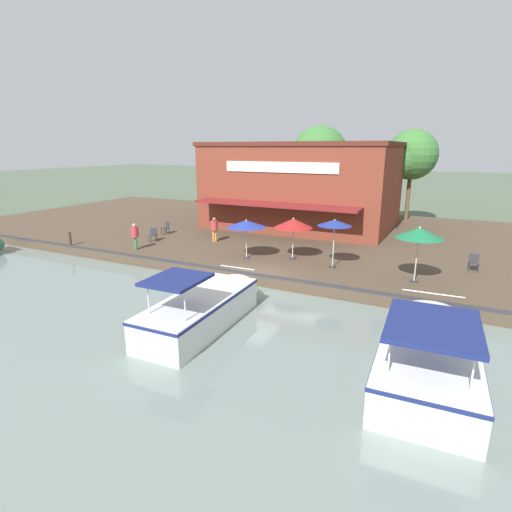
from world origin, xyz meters
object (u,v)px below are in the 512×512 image
object	(u,v)px
mooring_post	(70,239)
cafe_chair_beside_entrance	(474,262)
patio_umbrella_back_row	(335,223)
tree_behind_restaurant	(316,156)
patio_umbrella_near_quay_edge	(419,233)
person_at_quay_edge	(135,233)
cafe_chair_back_row_seat	(153,234)
motorboat_distant_upstream	(428,346)
tree_upstream_bank	(410,156)
cafe_chair_far_corner_seat	(166,227)
motorboat_mid_row	(209,305)
waterfront_restaurant	(304,184)
patio_umbrella_mid_patio_right	(246,224)
person_near_entrance	(214,227)
patio_umbrella_by_entrance	(293,223)

from	to	relation	value
mooring_post	cafe_chair_beside_entrance	bearing A→B (deg)	103.07
patio_umbrella_back_row	tree_behind_restaurant	distance (m)	16.77
patio_umbrella_near_quay_edge	person_at_quay_edge	distance (m)	15.90
patio_umbrella_near_quay_edge	tree_behind_restaurant	size ratio (longest dim) A/B	0.33
cafe_chair_back_row_seat	motorboat_distant_upstream	bearing A→B (deg)	65.64
cafe_chair_back_row_seat	tree_upstream_bank	bearing A→B (deg)	139.45
person_at_quay_edge	cafe_chair_back_row_seat	bearing A→B (deg)	-167.20
patio_umbrella_near_quay_edge	cafe_chair_far_corner_seat	size ratio (longest dim) A/B	3.05
patio_umbrella_near_quay_edge	tree_behind_restaurant	bearing A→B (deg)	-147.60
tree_upstream_bank	patio_umbrella_back_row	bearing A→B (deg)	-5.23
cafe_chair_beside_entrance	motorboat_mid_row	size ratio (longest dim) A/B	0.13
waterfront_restaurant	cafe_chair_back_row_seat	size ratio (longest dim) A/B	16.31
cafe_chair_beside_entrance	tree_upstream_bank	size ratio (longest dim) A/B	0.11
patio_umbrella_mid_patio_right	tree_behind_restaurant	world-z (taller)	tree_behind_restaurant
person_near_entrance	motorboat_mid_row	size ratio (longest dim) A/B	0.24
motorboat_distant_upstream	motorboat_mid_row	bearing A→B (deg)	-88.70
patio_umbrella_mid_patio_right	person_at_quay_edge	world-z (taller)	patio_umbrella_mid_patio_right
person_at_quay_edge	motorboat_mid_row	bearing A→B (deg)	57.18
cafe_chair_beside_entrance	motorboat_mid_row	bearing A→B (deg)	-42.78
cafe_chair_back_row_seat	person_at_quay_edge	size ratio (longest dim) A/B	0.53
cafe_chair_beside_entrance	motorboat_mid_row	xyz separation A→B (m)	(10.01, -9.26, -0.34)
person_near_entrance	motorboat_mid_row	bearing A→B (deg)	30.93
patio_umbrella_near_quay_edge	motorboat_distant_upstream	bearing A→B (deg)	8.79
tree_behind_restaurant	patio_umbrella_mid_patio_right	bearing A→B (deg)	4.62
motorboat_distant_upstream	tree_upstream_bank	distance (m)	24.80
patio_umbrella_back_row	motorboat_distant_upstream	distance (m)	9.13
patio_umbrella_by_entrance	motorboat_mid_row	world-z (taller)	patio_umbrella_by_entrance
person_at_quay_edge	mooring_post	bearing A→B (deg)	-76.20
patio_umbrella_near_quay_edge	motorboat_mid_row	distance (m)	9.90
patio_umbrella_near_quay_edge	patio_umbrella_back_row	distance (m)	4.06
cafe_chair_beside_entrance	motorboat_distant_upstream	xyz separation A→B (m)	(9.83, -1.44, -0.34)
person_near_entrance	person_at_quay_edge	bearing A→B (deg)	-39.21
patio_umbrella_mid_patio_right	tree_behind_restaurant	bearing A→B (deg)	-175.38
motorboat_distant_upstream	mooring_post	xyz separation A→B (m)	(-4.56, -21.24, 0.30)
motorboat_distant_upstream	tree_behind_restaurant	world-z (taller)	tree_behind_restaurant
waterfront_restaurant	person_near_entrance	distance (m)	9.21
motorboat_mid_row	waterfront_restaurant	bearing A→B (deg)	-171.35
cafe_chair_beside_entrance	cafe_chair_back_row_seat	xyz separation A→B (m)	(1.97, -18.79, 0.00)
cafe_chair_beside_entrance	mooring_post	xyz separation A→B (m)	(5.27, -22.68, -0.04)
cafe_chair_beside_entrance	mooring_post	world-z (taller)	mooring_post
waterfront_restaurant	cafe_chair_beside_entrance	size ratio (longest dim) A/B	16.31
patio_umbrella_near_quay_edge	patio_umbrella_by_entrance	xyz separation A→B (m)	(-1.15, -6.47, -0.28)
waterfront_restaurant	cafe_chair_far_corner_seat	bearing A→B (deg)	-43.72
cafe_chair_back_row_seat	patio_umbrella_near_quay_edge	bearing A→B (deg)	85.97
waterfront_restaurant	cafe_chair_back_row_seat	world-z (taller)	waterfront_restaurant
waterfront_restaurant	motorboat_mid_row	world-z (taller)	waterfront_restaurant
waterfront_restaurant	patio_umbrella_near_quay_edge	xyz separation A→B (m)	(11.25, 9.54, -0.89)
cafe_chair_far_corner_seat	motorboat_distant_upstream	bearing A→B (deg)	60.83
waterfront_restaurant	cafe_chair_back_row_seat	bearing A→B (deg)	-33.83
mooring_post	tree_behind_restaurant	size ratio (longest dim) A/B	0.11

